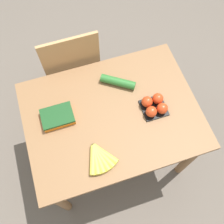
{
  "coord_description": "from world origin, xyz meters",
  "views": [
    {
      "loc": [
        -0.21,
        -0.63,
        2.19
      ],
      "look_at": [
        0.0,
        0.0,
        0.76
      ],
      "focal_mm": 42.0,
      "sensor_mm": 36.0,
      "label": 1
    }
  ],
  "objects_px": {
    "tomato_pack": "(155,105)",
    "carrot_bag": "(57,116)",
    "banana_bunch": "(99,158)",
    "cucumber_near": "(118,82)",
    "chair": "(73,69)"
  },
  "relations": [
    {
      "from": "banana_bunch",
      "to": "tomato_pack",
      "type": "bearing_deg",
      "value": 25.89
    },
    {
      "from": "tomato_pack",
      "to": "cucumber_near",
      "type": "bearing_deg",
      "value": 123.51
    },
    {
      "from": "banana_bunch",
      "to": "carrot_bag",
      "type": "relative_size",
      "value": 0.96
    },
    {
      "from": "chair",
      "to": "carrot_bag",
      "type": "height_order",
      "value": "chair"
    },
    {
      "from": "chair",
      "to": "carrot_bag",
      "type": "distance_m",
      "value": 0.59
    },
    {
      "from": "cucumber_near",
      "to": "tomato_pack",
      "type": "bearing_deg",
      "value": -56.49
    },
    {
      "from": "carrot_bag",
      "to": "banana_bunch",
      "type": "bearing_deg",
      "value": -62.33
    },
    {
      "from": "banana_bunch",
      "to": "cucumber_near",
      "type": "xyz_separation_m",
      "value": [
        0.26,
        0.43,
        0.01
      ]
    },
    {
      "from": "tomato_pack",
      "to": "carrot_bag",
      "type": "height_order",
      "value": "tomato_pack"
    },
    {
      "from": "tomato_pack",
      "to": "carrot_bag",
      "type": "distance_m",
      "value": 0.59
    },
    {
      "from": "chair",
      "to": "banana_bunch",
      "type": "distance_m",
      "value": 0.85
    },
    {
      "from": "chair",
      "to": "carrot_bag",
      "type": "bearing_deg",
      "value": 69.33
    },
    {
      "from": "tomato_pack",
      "to": "cucumber_near",
      "type": "distance_m",
      "value": 0.28
    },
    {
      "from": "chair",
      "to": "carrot_bag",
      "type": "relative_size",
      "value": 5.05
    },
    {
      "from": "tomato_pack",
      "to": "carrot_bag",
      "type": "relative_size",
      "value": 0.79
    }
  ]
}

